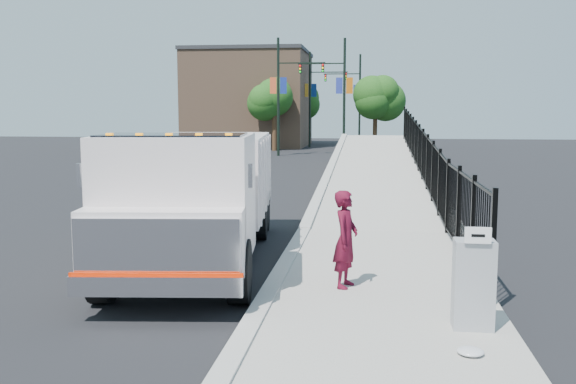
# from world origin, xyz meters

# --- Properties ---
(ground) EXTENTS (120.00, 120.00, 0.00)m
(ground) POSITION_xyz_m (0.00, 0.00, 0.00)
(ground) COLOR black
(ground) RESTS_ON ground
(sidewalk) EXTENTS (3.55, 12.00, 0.12)m
(sidewalk) POSITION_xyz_m (1.93, -2.00, 0.06)
(sidewalk) COLOR #9E998E
(sidewalk) RESTS_ON ground
(curb) EXTENTS (0.30, 12.00, 0.16)m
(curb) POSITION_xyz_m (0.00, -2.00, 0.08)
(curb) COLOR #ADAAA3
(curb) RESTS_ON ground
(ramp) EXTENTS (3.95, 24.06, 3.19)m
(ramp) POSITION_xyz_m (2.12, 16.00, 0.00)
(ramp) COLOR #9E998E
(ramp) RESTS_ON ground
(iron_fence) EXTENTS (0.10, 28.00, 1.80)m
(iron_fence) POSITION_xyz_m (3.55, 12.00, 0.90)
(iron_fence) COLOR black
(iron_fence) RESTS_ON ground
(truck) EXTENTS (3.45, 8.34, 2.78)m
(truck) POSITION_xyz_m (-1.86, 0.64, 1.56)
(truck) COLOR black
(truck) RESTS_ON ground
(worker) EXTENTS (0.54, 0.69, 1.67)m
(worker) POSITION_xyz_m (1.25, -1.23, 0.96)
(worker) COLOR #520B1E
(worker) RESTS_ON sidewalk
(utility_cabinet) EXTENTS (0.55, 0.40, 1.25)m
(utility_cabinet) POSITION_xyz_m (3.10, -3.10, 0.75)
(utility_cabinet) COLOR gray
(utility_cabinet) RESTS_ON sidewalk
(arrow_sign) EXTENTS (0.35, 0.04, 0.22)m
(arrow_sign) POSITION_xyz_m (3.10, -3.32, 1.48)
(arrow_sign) COLOR white
(arrow_sign) RESTS_ON utility_cabinet
(debris) EXTENTS (0.34, 0.34, 0.08)m
(debris) POSITION_xyz_m (2.93, -4.13, 0.16)
(debris) COLOR silver
(debris) RESTS_ON sidewalk
(light_pole_0) EXTENTS (3.77, 0.22, 8.00)m
(light_pole_0) POSITION_xyz_m (-4.40, 31.77, 4.36)
(light_pole_0) COLOR black
(light_pole_0) RESTS_ON ground
(light_pole_1) EXTENTS (3.77, 0.22, 8.00)m
(light_pole_1) POSITION_xyz_m (-0.54, 32.52, 4.36)
(light_pole_1) COLOR black
(light_pole_1) RESTS_ON ground
(light_pole_2) EXTENTS (3.78, 0.22, 8.00)m
(light_pole_2) POSITION_xyz_m (-3.27, 42.62, 4.36)
(light_pole_2) COLOR black
(light_pole_2) RESTS_ON ground
(light_pole_3) EXTENTS (3.78, 0.22, 8.00)m
(light_pole_3) POSITION_xyz_m (0.28, 45.43, 4.36)
(light_pole_3) COLOR black
(light_pole_3) RESTS_ON ground
(tree_0) EXTENTS (3.05, 3.05, 5.53)m
(tree_0) POSITION_xyz_m (-5.82, 37.33, 3.97)
(tree_0) COLOR #382314
(tree_0) RESTS_ON ground
(tree_1) EXTENTS (2.88, 2.88, 5.44)m
(tree_1) POSITION_xyz_m (1.93, 38.56, 3.96)
(tree_1) COLOR #382314
(tree_1) RESTS_ON ground
(tree_2) EXTENTS (3.26, 3.26, 5.63)m
(tree_2) POSITION_xyz_m (-4.93, 49.07, 3.97)
(tree_2) COLOR #382314
(tree_2) RESTS_ON ground
(building) EXTENTS (10.00, 10.00, 8.00)m
(building) POSITION_xyz_m (-9.00, 44.00, 4.00)
(building) COLOR #8C664C
(building) RESTS_ON ground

